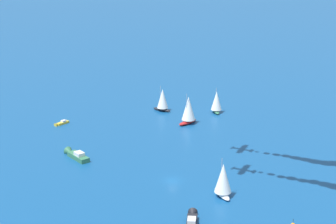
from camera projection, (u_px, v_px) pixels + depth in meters
The scene contains 8 objects.
ground_plane at pixel (172, 181), 158.27m from camera, with size 2000.00×2000.00×0.00m, color navy.
sailboat_near_centre at pixel (188, 110), 202.88m from camera, with size 8.86×5.43×11.08m.
sailboat_far_port at pixel (216, 102), 215.08m from camera, with size 5.62×7.24×9.31m.
sailboat_inshore at pixel (162, 100), 217.07m from camera, with size 5.21×7.73×9.62m.
motorboat_ahead at pixel (76, 155), 173.89m from camera, with size 2.92×10.73×3.10m.
motorboat_mid_cluster at pixel (61, 123), 203.27m from camera, with size 5.89×2.67×1.66m.
motorboat_outer_ring_b at pixel (192, 220), 135.51m from camera, with size 8.01×8.36×2.67m.
sailboat_outer_ring_e at pixel (223, 180), 147.56m from camera, with size 5.52×8.23×10.23m.
Camera 1 is at (-89.68, -114.12, 65.85)m, focal length 62.15 mm.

